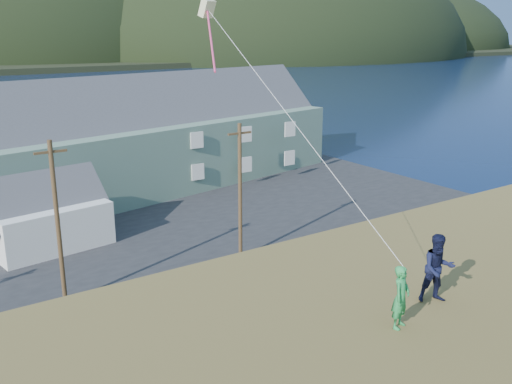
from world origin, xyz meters
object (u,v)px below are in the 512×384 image
at_px(shed_white, 45,213).
at_px(kite_flyer_green, 401,297).
at_px(lodge, 161,134).
at_px(kite_flyer_navy, 438,268).

xyz_separation_m(shed_white, kite_flyer_green, (1.08, -29.16, 5.61)).
height_order(lodge, kite_flyer_green, lodge).
distance_m(lodge, kite_flyer_green, 41.39).
bearing_deg(kite_flyer_navy, kite_flyer_green, -139.89).
bearing_deg(kite_flyer_navy, shed_white, 123.30).
bearing_deg(lodge, kite_flyer_green, -117.97).
distance_m(lodge, kite_flyer_navy, 40.52).
bearing_deg(kite_flyer_green, lodge, 51.61).
distance_m(lodge, shed_white, 16.92).
relative_size(lodge, shed_white, 4.37).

